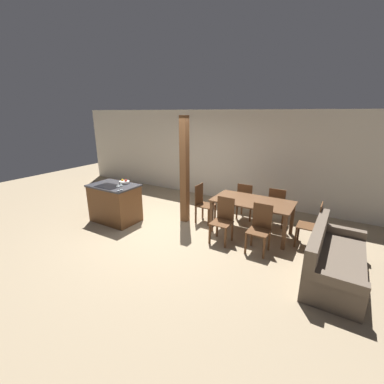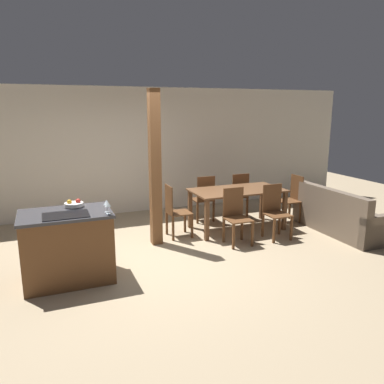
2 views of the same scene
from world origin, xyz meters
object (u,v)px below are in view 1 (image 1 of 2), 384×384
dining_chair_head_end (203,203)px  dining_chair_foot_end (312,224)px  fruit_bowl (124,182)px  dining_chair_far_left (246,201)px  kitchen_island (115,203)px  timber_post (185,171)px  dining_chair_near_right (260,228)px  wine_glass_middle (121,185)px  couch (333,261)px  wine_glass_near (118,185)px  dining_chair_near_left (223,219)px  dining_table (252,205)px  dining_chair_far_right (277,206)px

dining_chair_head_end → dining_chair_foot_end: 2.49m
fruit_bowl → dining_chair_far_left: (2.61, 1.54, -0.49)m
kitchen_island → timber_post: (1.48, 0.90, 0.81)m
kitchen_island → dining_chair_near_right: kitchen_island is taller
wine_glass_middle → dining_chair_near_right: (3.02, 0.64, -0.58)m
wine_glass_middle → couch: wine_glass_middle is taller
kitchen_island → dining_chair_near_right: bearing=6.7°
dining_chair_near_right → couch: 1.33m
wine_glass_near → dining_chair_foot_end: size_ratio=0.17×
dining_chair_near_left → dining_chair_foot_end: 1.77m
kitchen_island → timber_post: size_ratio=0.45×
wine_glass_near → fruit_bowl: bearing=123.7°
kitchen_island → wine_glass_near: wine_glass_near is taller
dining_chair_foot_end → couch: (0.45, -0.88, -0.21)m
dining_chair_head_end → dining_chair_foot_end: (2.49, 0.00, 0.00)m
wine_glass_middle → dining_chair_near_left: wine_glass_middle is taller
kitchen_island → wine_glass_middle: size_ratio=7.04×
dining_table → timber_post: 1.77m
dining_chair_far_right → timber_post: bearing=23.2°
timber_post → wine_glass_middle: bearing=-131.1°
fruit_bowl → dining_chair_far_right: fruit_bowl is taller
dining_chair_near_right → dining_chair_far_left: bearing=119.8°
kitchen_island → dining_chair_far_right: bearing=26.7°
dining_chair_far_right → fruit_bowl: bearing=24.4°
wine_glass_middle → timber_post: 1.51m
dining_chair_head_end → couch: (2.93, -0.88, -0.21)m
dining_table → dining_chair_far_left: dining_chair_far_left is taller
wine_glass_near → dining_chair_near_right: wine_glass_near is taller
dining_chair_far_right → dining_chair_head_end: same height
wine_glass_near → dining_chair_head_end: 2.06m
fruit_bowl → wine_glass_near: (0.37, -0.55, 0.09)m
dining_table → wine_glass_near: bearing=-151.8°
timber_post → wine_glass_near: bearing=-128.9°
dining_chair_far_left → dining_chair_head_end: 1.09m
wine_glass_near → dining_table: (2.63, 1.41, -0.41)m
kitchen_island → timber_post: 1.92m
wine_glass_near → dining_chair_far_right: wine_glass_near is taller
kitchen_island → couch: bearing=2.6°
wine_glass_middle → dining_chair_far_right: wine_glass_middle is taller
kitchen_island → dining_chair_far_right: size_ratio=1.23×
dining_chair_far_left → couch: size_ratio=0.50×
wine_glass_middle → dining_chair_far_right: bearing=33.5°
couch → fruit_bowl: bearing=90.5°
dining_chair_far_right → dining_chair_head_end: (-1.63, -0.68, 0.00)m
dining_chair_near_right → dining_chair_head_end: size_ratio=1.00×
dining_table → couch: 1.94m
dining_chair_foot_end → timber_post: (-2.89, -0.19, 0.79)m
wine_glass_near → dining_chair_near_left: (2.24, 0.73, -0.58)m
dining_chair_far_right → dining_chair_head_end: bearing=22.6°
dining_chair_head_end → dining_chair_far_left: bearing=-51.4°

